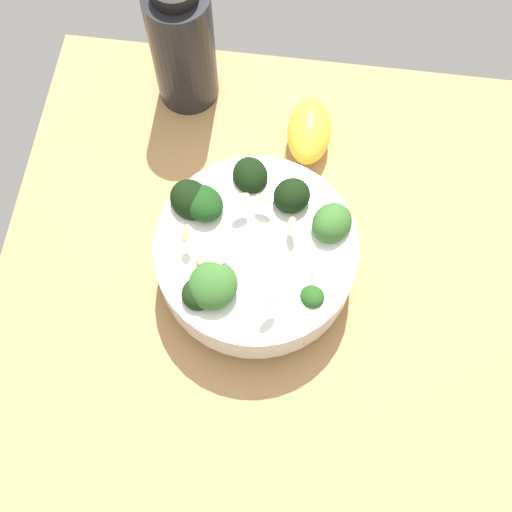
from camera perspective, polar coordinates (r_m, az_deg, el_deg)
The scene contains 4 objects.
ground_plane at distance 73.51cm, azimuth 1.46°, elevation -2.94°, with size 60.54×60.54×3.80cm, color tan.
bowl_of_broccoli at distance 68.12cm, azimuth -0.13°, elevation 0.36°, with size 21.08×20.80×10.47cm.
lemon_wedge at distance 77.56cm, azimuth 4.60°, elevation 10.66°, with size 8.39×5.00×5.08cm, color yellow.
bottle_tall at distance 77.60cm, azimuth -6.35°, elevation 17.58°, with size 7.23×7.23×17.27cm.
Camera 1 is at (1.19, -24.19, 67.51)cm, focal length 46.43 mm.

